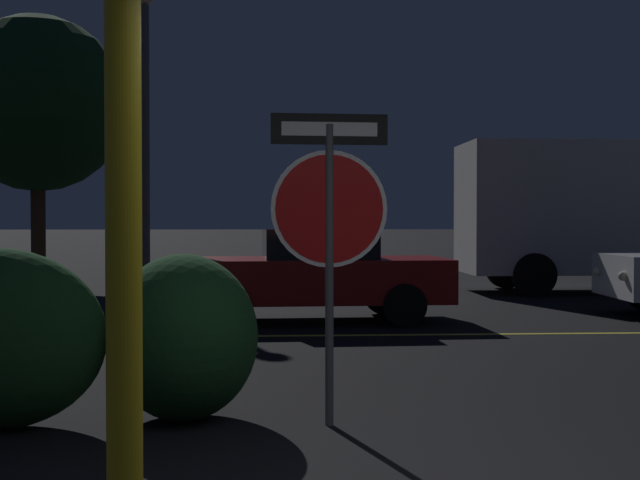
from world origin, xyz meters
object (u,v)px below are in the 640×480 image
(stop_sign, at_px, (329,209))
(delivery_truck, at_px, (600,214))
(hedge_bush_2, at_px, (183,337))
(yellow_pole_left, at_px, (123,168))
(passing_car_2, at_px, (312,274))
(tree_0, at_px, (37,104))
(street_lamp, at_px, (145,103))

(stop_sign, xyz_separation_m, delivery_truck, (6.37, 11.49, 0.03))
(hedge_bush_2, relative_size, delivery_truck, 0.22)
(yellow_pole_left, bearing_deg, stop_sign, 67.48)
(yellow_pole_left, bearing_deg, hedge_bush_2, 90.21)
(hedge_bush_2, bearing_deg, yellow_pole_left, -89.79)
(passing_car_2, height_order, tree_0, tree_0)
(yellow_pole_left, distance_m, passing_car_2, 9.25)
(hedge_bush_2, bearing_deg, delivery_truck, 56.55)
(stop_sign, distance_m, street_lamp, 12.11)
(passing_car_2, bearing_deg, delivery_truck, -53.79)
(street_lamp, bearing_deg, passing_car_2, -58.51)
(passing_car_2, xyz_separation_m, street_lamp, (-3.06, 4.99, 3.11))
(delivery_truck, xyz_separation_m, tree_0, (-11.87, 2.18, 2.44))
(stop_sign, height_order, hedge_bush_2, stop_sign)
(stop_sign, height_order, passing_car_2, stop_sign)
(yellow_pole_left, relative_size, tree_0, 0.57)
(passing_car_2, bearing_deg, street_lamp, 29.05)
(yellow_pole_left, distance_m, hedge_bush_2, 2.98)
(passing_car_2, relative_size, tree_0, 0.69)
(hedge_bush_2, height_order, tree_0, tree_0)
(stop_sign, distance_m, delivery_truck, 13.14)
(tree_0, bearing_deg, hedge_bush_2, -71.74)
(stop_sign, xyz_separation_m, hedge_bush_2, (-1.07, 0.23, -0.95))
(stop_sign, height_order, yellow_pole_left, yellow_pole_left)
(hedge_bush_2, distance_m, passing_car_2, 6.46)
(yellow_pole_left, height_order, passing_car_2, yellow_pole_left)
(stop_sign, height_order, delivery_truck, delivery_truck)
(street_lamp, bearing_deg, stop_sign, -76.14)
(delivery_truck, relative_size, street_lamp, 0.92)
(delivery_truck, bearing_deg, yellow_pole_left, -27.31)
(stop_sign, xyz_separation_m, street_lamp, (-2.85, 11.55, 2.24))
(delivery_truck, bearing_deg, hedge_bush_2, -32.87)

